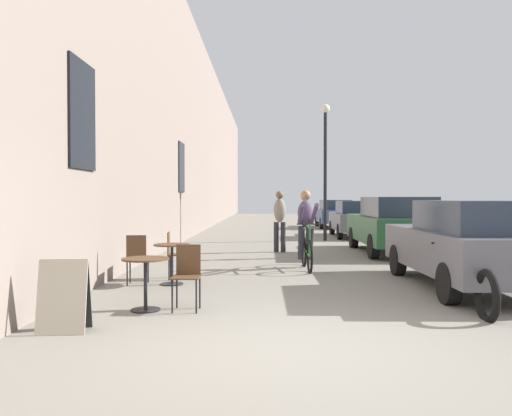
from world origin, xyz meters
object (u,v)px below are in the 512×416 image
object	(u,v)px
parked_car_nearest	(469,243)
cyclist_on_bicycle	(306,231)
cafe_chair_mid_toward_street	(174,252)
parked_car_third	(355,218)
cafe_chair_near_toward_street	(187,272)
street_lamp	(325,154)
parked_car_fourth	(334,213)
cafe_chair_mid_toward_wall	(137,256)
pedestrian_near	(305,221)
parked_car_second	(393,224)
parked_motorcycle	(467,279)
pedestrian_mid	(280,218)
cafe_table_mid	(172,255)
sandwich_board_sign	(64,296)
cafe_table_near	(145,273)

from	to	relation	value
parked_car_nearest	cyclist_on_bicycle	bearing A→B (deg)	136.53
cafe_chair_mid_toward_street	parked_car_third	xyz separation A→B (m)	(5.28, 10.45, 0.22)
cafe_chair_near_toward_street	street_lamp	distance (m)	12.09
parked_car_fourth	cafe_chair_mid_toward_wall	bearing A→B (deg)	-108.48
cyclist_on_bicycle	pedestrian_near	bearing A→B (deg)	86.42
parked_car_second	parked_motorcycle	world-z (taller)	parked_car_second
cafe_chair_mid_toward_street	parked_car_nearest	size ratio (longest dim) A/B	0.21
cafe_chair_near_toward_street	pedestrian_mid	world-z (taller)	pedestrian_mid
cafe_chair_mid_toward_street	pedestrian_near	xyz separation A→B (m)	(2.74, 3.39, 0.43)
pedestrian_near	parked_car_third	xyz separation A→B (m)	(2.53, 7.06, -0.20)
pedestrian_near	parked_motorcycle	bearing A→B (deg)	-72.80
cafe_table_mid	sandwich_board_sign	size ratio (longest dim) A/B	0.86
pedestrian_mid	parked_car_third	xyz separation A→B (m)	(3.14, 5.62, -0.24)
pedestrian_mid	parked_car_fourth	distance (m)	12.29
cafe_chair_near_toward_street	cafe_chair_mid_toward_wall	bearing A→B (deg)	121.40
pedestrian_mid	parked_car_second	distance (m)	3.16
cafe_chair_mid_toward_street	parked_motorcycle	xyz separation A→B (m)	(4.56, -2.48, -0.11)
parked_car_fourth	parked_motorcycle	size ratio (longest dim) A/B	1.89
street_lamp	parked_car_second	bearing A→B (deg)	-71.44
sandwich_board_sign	cafe_table_mid	bearing A→B (deg)	78.36
cafe_chair_mid_toward_street	cafe_chair_mid_toward_wall	bearing A→B (deg)	-126.53
street_lamp	parked_car_fourth	distance (m)	8.46
sandwich_board_sign	parked_motorcycle	size ratio (longest dim) A/B	0.39
cafe_chair_near_toward_street	cyclist_on_bicycle	world-z (taller)	cyclist_on_bicycle
cafe_chair_near_toward_street	street_lamp	world-z (taller)	street_lamp
pedestrian_near	parked_car_nearest	distance (m)	5.00
sandwich_board_sign	parked_car_third	world-z (taller)	parked_car_third
parked_car_fourth	parked_motorcycle	xyz separation A→B (m)	(-0.73, -19.18, -0.34)
pedestrian_mid	parked_car_second	bearing A→B (deg)	-5.52
pedestrian_mid	parked_car_nearest	size ratio (longest dim) A/B	0.41
cyclist_on_bicycle	cafe_chair_mid_toward_street	bearing A→B (deg)	-151.15
cafe_chair_near_toward_street	street_lamp	size ratio (longest dim) A/B	0.18
cafe_table_near	sandwich_board_sign	bearing A→B (deg)	-121.70
cyclist_on_bicycle	street_lamp	world-z (taller)	street_lamp
pedestrian_mid	parked_car_nearest	world-z (taller)	pedestrian_mid
parked_car_nearest	parked_car_fourth	world-z (taller)	parked_car_nearest
pedestrian_mid	street_lamp	world-z (taller)	street_lamp
cyclist_on_bicycle	cafe_table_mid	bearing A→B (deg)	-140.76
cafe_chair_mid_toward_street	street_lamp	bearing A→B (deg)	65.96
pedestrian_mid	parked_car_nearest	distance (m)	6.56
cafe_table_near	parked_car_nearest	size ratio (longest dim) A/B	0.17
parked_car_second	parked_car_nearest	bearing A→B (deg)	-91.11
cafe_chair_near_toward_street	parked_motorcycle	bearing A→B (deg)	2.61
cafe_chair_near_toward_street	parked_car_fourth	world-z (taller)	parked_car_fourth
parked_car_second	parked_car_fourth	distance (m)	12.18
parked_car_nearest	cafe_chair_mid_toward_street	bearing A→B (deg)	169.31
cafe_chair_near_toward_street	parked_car_second	size ratio (longest dim) A/B	0.20
pedestrian_near	parked_motorcycle	xyz separation A→B (m)	(1.82, -5.86, -0.54)
cyclist_on_bicycle	parked_car_third	world-z (taller)	cyclist_on_bicycle
cafe_table_near	cafe_table_mid	world-z (taller)	same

